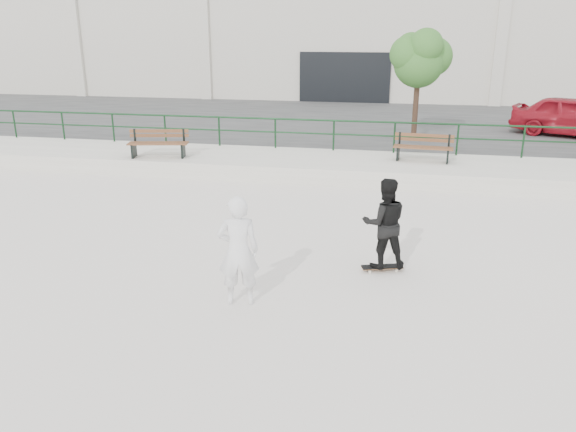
% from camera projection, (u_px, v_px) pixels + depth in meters
% --- Properties ---
extents(ground, '(120.00, 120.00, 0.00)m').
position_uv_depth(ground, '(193.00, 310.00, 9.21)').
color(ground, silver).
rests_on(ground, ground).
extents(ledge, '(30.00, 3.00, 0.50)m').
position_uv_depth(ledge, '(297.00, 165.00, 17.97)').
color(ledge, beige).
rests_on(ledge, ground).
extents(parking_strip, '(60.00, 14.00, 0.50)m').
position_uv_depth(parking_strip, '(330.00, 123.00, 25.88)').
color(parking_strip, '#353535').
rests_on(parking_strip, ground).
extents(railing, '(28.00, 0.06, 1.03)m').
position_uv_depth(railing, '(304.00, 127.00, 18.86)').
color(railing, '#14371C').
rests_on(railing, ledge).
extents(commercial_building, '(44.20, 16.33, 8.00)m').
position_uv_depth(commercial_building, '(358.00, 26.00, 37.52)').
color(commercial_building, beige).
rests_on(commercial_building, ground).
extents(bench_left, '(1.95, 0.92, 0.87)m').
position_uv_depth(bench_left, '(159.00, 144.00, 17.82)').
color(bench_left, brown).
rests_on(bench_left, ledge).
extents(bench_right, '(1.84, 0.68, 0.83)m').
position_uv_depth(bench_right, '(423.00, 148.00, 17.29)').
color(bench_right, brown).
rests_on(bench_right, ledge).
extents(tree, '(2.21, 1.97, 3.94)m').
position_uv_depth(tree, '(420.00, 57.00, 19.83)').
color(tree, '#472C23').
rests_on(tree, parking_strip).
extents(red_car, '(4.75, 3.45, 1.50)m').
position_uv_depth(red_car, '(574.00, 116.00, 21.18)').
color(red_car, maroon).
rests_on(red_car, parking_strip).
extents(skateboard, '(0.80, 0.43, 0.09)m').
position_uv_depth(skateboard, '(382.00, 267.00, 10.69)').
color(skateboard, black).
rests_on(skateboard, ground).
extents(standing_skater, '(0.97, 0.83, 1.73)m').
position_uv_depth(standing_skater, '(385.00, 223.00, 10.41)').
color(standing_skater, black).
rests_on(standing_skater, skateboard).
extents(seated_skater, '(0.78, 0.61, 1.88)m').
position_uv_depth(seated_skater, '(238.00, 251.00, 9.17)').
color(seated_skater, white).
rests_on(seated_skater, ground).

